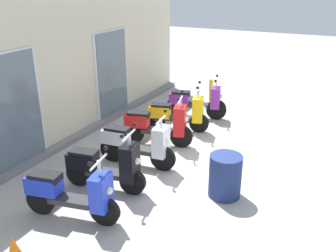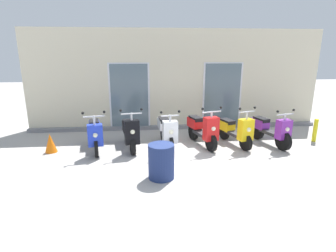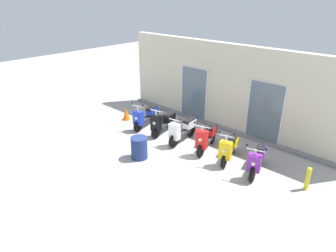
% 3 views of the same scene
% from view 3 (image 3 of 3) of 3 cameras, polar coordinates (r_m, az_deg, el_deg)
% --- Properties ---
extents(ground_plane, '(40.00, 40.00, 0.00)m').
position_cam_3_polar(ground_plane, '(10.21, 0.35, -6.23)').
color(ground_plane, '#A8A39E').
extents(storefront_facade, '(10.18, 0.50, 3.41)m').
position_cam_3_polar(storefront_facade, '(12.10, 11.56, 6.79)').
color(storefront_facade, beige).
rests_on(storefront_facade, ground_plane).
extents(scooter_blue, '(0.67, 1.57, 1.20)m').
position_cam_3_polar(scooter_blue, '(12.37, -4.27, 1.87)').
color(scooter_blue, black).
rests_on(scooter_blue, ground_plane).
extents(scooter_black, '(0.64, 1.50, 1.24)m').
position_cam_3_polar(scooter_black, '(11.77, -0.99, 0.69)').
color(scooter_black, black).
rests_on(scooter_black, ground_plane).
extents(scooter_white, '(0.54, 1.62, 1.18)m').
position_cam_3_polar(scooter_white, '(11.12, 2.73, -0.70)').
color(scooter_white, black).
rests_on(scooter_white, ground_plane).
extents(scooter_red, '(0.78, 1.57, 1.23)m').
position_cam_3_polar(scooter_red, '(10.61, 7.32, -2.16)').
color(scooter_red, black).
rests_on(scooter_red, ground_plane).
extents(scooter_yellow, '(0.74, 1.50, 1.22)m').
position_cam_3_polar(scooter_yellow, '(10.14, 11.54, -4.02)').
color(scooter_yellow, black).
rests_on(scooter_yellow, ground_plane).
extents(scooter_purple, '(0.77, 1.59, 1.15)m').
position_cam_3_polar(scooter_purple, '(9.69, 16.60, -6.02)').
color(scooter_purple, black).
rests_on(scooter_purple, ground_plane).
extents(trash_bin, '(0.56, 0.56, 0.76)m').
position_cam_3_polar(trash_bin, '(10.14, -5.48, -4.13)').
color(trash_bin, navy).
rests_on(trash_bin, ground_plane).
extents(curb_bollard, '(0.12, 0.12, 0.70)m').
position_cam_3_polar(curb_bollard, '(9.43, 24.95, -9.09)').
color(curb_bollard, yellow).
rests_on(curb_bollard, ground_plane).
extents(traffic_cone, '(0.32, 0.32, 0.52)m').
position_cam_3_polar(traffic_cone, '(13.26, -7.94, 2.25)').
color(traffic_cone, orange).
rests_on(traffic_cone, ground_plane).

